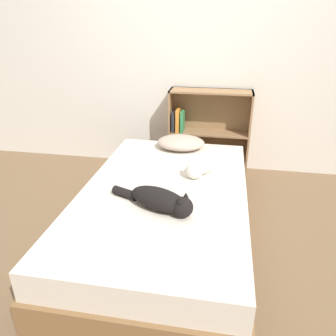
% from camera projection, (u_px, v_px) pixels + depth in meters
% --- Properties ---
extents(ground_plane, '(8.00, 8.00, 0.00)m').
position_uv_depth(ground_plane, '(165.00, 237.00, 2.63)').
color(ground_plane, brown).
extents(wall_back, '(8.00, 0.06, 2.50)m').
position_uv_depth(wall_back, '(190.00, 54.00, 3.44)').
color(wall_back, silver).
rests_on(wall_back, ground_plane).
extents(bed, '(1.25, 2.08, 0.44)m').
position_uv_depth(bed, '(164.00, 214.00, 2.54)').
color(bed, brown).
rests_on(bed, ground_plane).
extents(pillow, '(0.46, 0.35, 0.12)m').
position_uv_depth(pillow, '(181.00, 143.00, 3.17)').
color(pillow, '#B29E8E').
rests_on(pillow, bed).
extents(cat_light, '(0.33, 0.51, 0.16)m').
position_uv_depth(cat_light, '(203.00, 165.00, 2.67)').
color(cat_light, white).
rests_on(cat_light, bed).
extents(cat_dark, '(0.61, 0.34, 0.16)m').
position_uv_depth(cat_dark, '(161.00, 200.00, 2.16)').
color(cat_dark, black).
rests_on(cat_dark, bed).
extents(bookshelf, '(0.87, 0.26, 0.91)m').
position_uv_depth(bookshelf, '(206.00, 130.00, 3.61)').
color(bookshelf, '#8E6B47').
rests_on(bookshelf, ground_plane).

